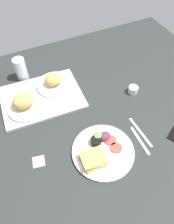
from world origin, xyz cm
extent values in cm
cube|color=#282D2B|center=(0.00, 0.00, -1.50)|extent=(190.00, 150.00, 3.00)
cube|color=#B2B2AD|center=(-16.03, 25.80, 0.80)|extent=(46.60, 35.22, 1.60)
cylinder|color=white|center=(-26.03, 20.80, 2.30)|extent=(19.68, 19.68, 1.40)
ellipsoid|color=tan|center=(-26.48, 21.66, 6.82)|extent=(11.20, 9.67, 7.64)
cylinder|color=white|center=(-6.03, 30.80, 2.30)|extent=(21.51, 21.51, 1.40)
ellipsoid|color=tan|center=(-6.50, 31.07, 6.39)|extent=(9.96, 8.60, 6.79)
cylinder|color=white|center=(-0.47, -19.38, 0.80)|extent=(29.46, 29.46, 1.60)
cube|color=tan|center=(-6.36, -22.03, 2.30)|extent=(11.61, 9.75, 1.40)
cube|color=#B2C66B|center=(-6.36, -22.03, 3.50)|extent=(12.44, 10.83, 1.00)
cube|color=tan|center=(-6.36, -22.03, 4.70)|extent=(11.65, 9.81, 1.40)
cylinder|color=#D14738|center=(6.16, -20.85, 2.00)|extent=(5.60, 5.60, 0.80)
cylinder|color=#D14738|center=(5.72, -16.14, 2.00)|extent=(5.60, 5.60, 0.80)
cylinder|color=black|center=(-1.21, -14.22, 3.10)|extent=(5.20, 5.20, 3.00)
cylinder|color=#EFEACC|center=(-1.21, -14.22, 4.20)|extent=(4.26, 4.26, 0.60)
ellipsoid|color=#729E4C|center=(1.00, -12.31, 3.40)|extent=(6.00, 4.80, 3.60)
ellipsoid|color=#6B2D47|center=(3.65, -13.48, 3.40)|extent=(6.00, 4.80, 3.60)
cylinder|color=silver|center=(-21.36, 47.31, 6.96)|extent=(7.02, 7.02, 13.92)
cylinder|color=silver|center=(33.97, 8.09, 2.00)|extent=(5.60, 5.60, 4.00)
cube|color=#B7B7BC|center=(19.53, -21.38, 0.25)|extent=(2.01, 17.04, 0.50)
cube|color=#B7B7BC|center=(22.53, -17.38, 0.25)|extent=(1.96, 19.03, 0.50)
cube|color=pink|center=(-29.14, -11.08, 0.06)|extent=(6.53, 6.53, 0.12)
camera|label=1|loc=(-26.15, -57.88, 90.72)|focal=33.69mm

